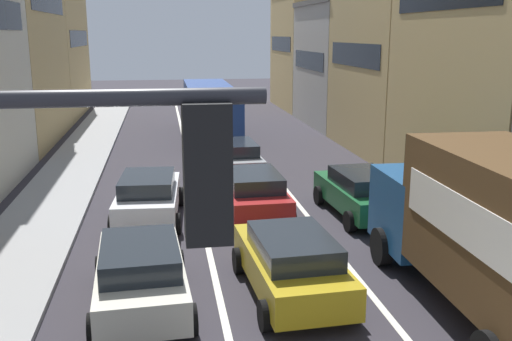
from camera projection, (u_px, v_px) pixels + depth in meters
name	position (u px, v px, depth m)	size (l,w,h in m)	color
sidewalk_left	(73.00, 169.00, 25.00)	(2.60, 64.00, 0.14)	#959595
lane_stripe_left	(190.00, 166.00, 25.79)	(0.16, 60.00, 0.01)	silver
lane_stripe_right	(265.00, 163.00, 26.32)	(0.16, 60.00, 0.01)	silver
building_row_right	(435.00, 47.00, 27.05)	(7.20, 43.90, 13.10)	tan
removalist_box_truck	(493.00, 226.00, 11.67)	(2.85, 7.76, 3.58)	navy
sedan_centre_lane_second	(291.00, 262.00, 12.86)	(2.25, 4.39, 1.49)	#B29319
wagon_left_lane_second	(141.00, 272.00, 12.32)	(2.24, 4.38, 1.49)	beige
hatchback_centre_lane_third	(253.00, 192.00, 18.53)	(2.12, 4.33, 1.49)	#A51E1E
sedan_left_lane_third	(148.00, 196.00, 18.14)	(2.28, 4.41, 1.49)	silver
coupe_centre_lane_fourth	(235.00, 158.00, 23.69)	(2.19, 4.36, 1.49)	gray
sedan_right_lane_behind_truck	(361.00, 192.00, 18.58)	(2.24, 4.39, 1.49)	#19592D
bus_mid_queue_primary	(210.00, 106.00, 32.47)	(2.83, 10.51, 2.90)	navy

